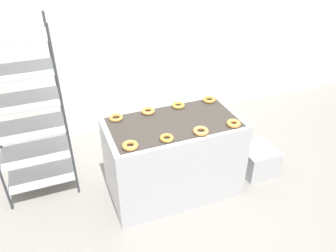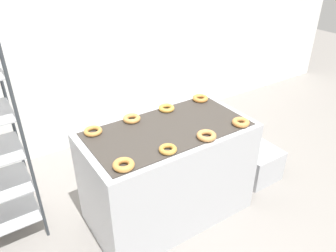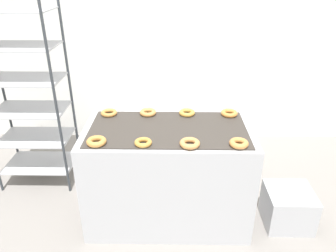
# 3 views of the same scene
# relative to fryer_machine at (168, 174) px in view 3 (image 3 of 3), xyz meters

# --- Properties ---
(wall_back) EXTENTS (8.00, 0.05, 2.80)m
(wall_back) POSITION_rel_fryer_machine_xyz_m (-0.00, 1.51, 0.97)
(wall_back) COLOR white
(wall_back) RESTS_ON ground_plane
(fryer_machine) EXTENTS (1.33, 0.72, 0.86)m
(fryer_machine) POSITION_rel_fryer_machine_xyz_m (0.00, 0.00, 0.00)
(fryer_machine) COLOR #B7BABF
(fryer_machine) RESTS_ON ground_plane
(baking_rack_cart) EXTENTS (0.70, 0.46, 1.82)m
(baking_rack_cart) POSITION_rel_fryer_machine_xyz_m (-1.31, 0.54, 0.49)
(baking_rack_cart) COLOR #33383D
(baking_rack_cart) RESTS_ON ground_plane
(glaze_bin) EXTENTS (0.38, 0.37, 0.32)m
(glaze_bin) POSITION_rel_fryer_machine_xyz_m (1.02, -0.08, -0.27)
(glaze_bin) COLOR #B7BABF
(glaze_bin) RESTS_ON ground_plane
(donut_near_left) EXTENTS (0.14, 0.14, 0.04)m
(donut_near_left) POSITION_rel_fryer_machine_xyz_m (-0.51, -0.25, 0.45)
(donut_near_left) COLOR #CA8840
(donut_near_left) RESTS_ON fryer_machine
(donut_near_midleft) EXTENTS (0.13, 0.13, 0.03)m
(donut_near_midleft) POSITION_rel_fryer_machine_xyz_m (-0.17, -0.26, 0.45)
(donut_near_midleft) COLOR #C08839
(donut_near_midleft) RESTS_ON fryer_machine
(donut_near_midright) EXTENTS (0.14, 0.14, 0.04)m
(donut_near_midright) POSITION_rel_fryer_machine_xyz_m (0.16, -0.27, 0.45)
(donut_near_midright) COLOR #CE8B4B
(donut_near_midright) RESTS_ON fryer_machine
(donut_near_right) EXTENTS (0.14, 0.14, 0.04)m
(donut_near_right) POSITION_rel_fryer_machine_xyz_m (0.50, -0.26, 0.45)
(donut_near_right) COLOR #D18643
(donut_near_right) RESTS_ON fryer_machine
(donut_far_left) EXTENTS (0.14, 0.14, 0.03)m
(donut_far_left) POSITION_rel_fryer_machine_xyz_m (-0.51, 0.25, 0.45)
(donut_far_left) COLOR #C1843E
(donut_far_left) RESTS_ON fryer_machine
(donut_far_midleft) EXTENTS (0.14, 0.14, 0.04)m
(donut_far_midleft) POSITION_rel_fryer_machine_xyz_m (-0.18, 0.26, 0.45)
(donut_far_midleft) COLOR #CF8E49
(donut_far_midleft) RESTS_ON fryer_machine
(donut_far_midright) EXTENTS (0.13, 0.13, 0.04)m
(donut_far_midright) POSITION_rel_fryer_machine_xyz_m (0.16, 0.26, 0.45)
(donut_far_midright) COLOR gold
(donut_far_midright) RESTS_ON fryer_machine
(donut_far_right) EXTENTS (0.14, 0.14, 0.04)m
(donut_far_right) POSITION_rel_fryer_machine_xyz_m (0.51, 0.25, 0.45)
(donut_far_right) COLOR #D1853C
(donut_far_right) RESTS_ON fryer_machine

